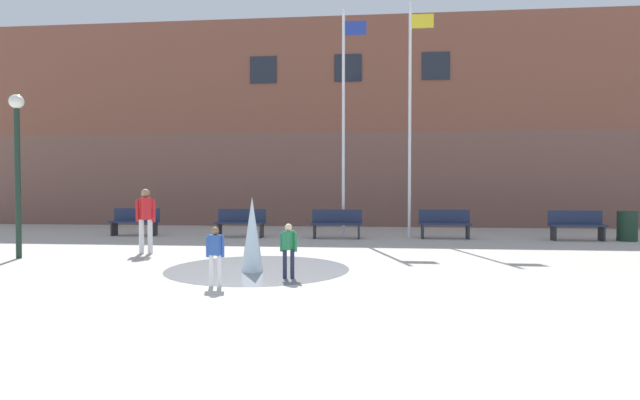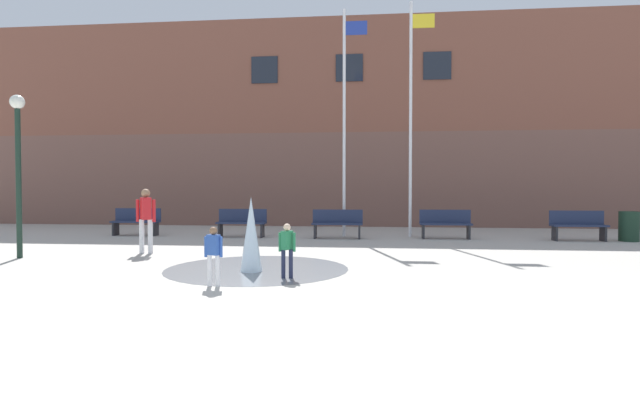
{
  "view_description": "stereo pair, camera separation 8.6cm",
  "coord_description": "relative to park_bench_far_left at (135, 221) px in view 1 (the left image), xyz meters",
  "views": [
    {
      "loc": [
        0.84,
        -5.42,
        1.65
      ],
      "look_at": [
        -0.41,
        7.39,
        1.3
      ],
      "focal_mm": 28.0,
      "sensor_mm": 36.0,
      "label": 1
    },
    {
      "loc": [
        0.93,
        -5.41,
        1.65
      ],
      "look_at": [
        -0.41,
        7.39,
        1.3
      ],
      "focal_mm": 28.0,
      "sensor_mm": 36.0,
      "label": 2
    }
  ],
  "objects": [
    {
      "name": "child_running",
      "position": [
        5.28,
        -8.02,
        0.1
      ],
      "size": [
        0.31,
        0.19,
        0.99
      ],
      "rotation": [
        0.0,
        0.0,
        -0.39
      ],
      "color": "silver",
      "rests_on": "ground"
    },
    {
      "name": "flagpole_left",
      "position": [
        7.0,
        0.52,
        3.5
      ],
      "size": [
        0.8,
        0.1,
        7.47
      ],
      "color": "silver",
      "rests_on": "ground"
    },
    {
      "name": "park_bench_far_left",
      "position": [
        0.0,
        0.0,
        0.0
      ],
      "size": [
        1.6,
        0.44,
        0.91
      ],
      "color": "#28282D",
      "rests_on": "ground"
    },
    {
      "name": "park_bench_left_of_flagpoles",
      "position": [
        3.66,
        -0.13,
        0.0
      ],
      "size": [
        1.6,
        0.44,
        0.91
      ],
      "color": "#28282D",
      "rests_on": "ground"
    },
    {
      "name": "park_bench_under_right_flagpole",
      "position": [
        6.8,
        -0.23,
        0.0
      ],
      "size": [
        1.6,
        0.44,
        0.91
      ],
      "color": "#28282D",
      "rests_on": "ground"
    },
    {
      "name": "flagpole_right",
      "position": [
        9.16,
        0.52,
        3.58
      ],
      "size": [
        0.8,
        0.1,
        7.63
      ],
      "color": "silver",
      "rests_on": "ground"
    },
    {
      "name": "adult_watching",
      "position": [
        2.36,
        -4.28,
        0.45
      ],
      "size": [
        0.5,
        0.39,
        1.59
      ],
      "rotation": [
        0.0,
        0.0,
        -0.91
      ],
      "color": "silver",
      "rests_on": "ground"
    },
    {
      "name": "splash_fountain",
      "position": [
        5.57,
        -6.46,
        0.04
      ],
      "size": [
        3.66,
        3.66,
        1.45
      ],
      "color": "gray",
      "rests_on": "ground"
    },
    {
      "name": "park_bench_far_right",
      "position": [
        14.12,
        -0.16,
        0.0
      ],
      "size": [
        1.6,
        0.44,
        0.91
      ],
      "color": "#28282D",
      "rests_on": "ground"
    },
    {
      "name": "park_bench_near_trashcan",
      "position": [
        10.2,
        0.04,
        0.0
      ],
      "size": [
        1.6,
        0.44,
        0.91
      ],
      "color": "#28282D",
      "rests_on": "ground"
    },
    {
      "name": "trash_can",
      "position": [
        15.58,
        -0.17,
        -0.03
      ],
      "size": [
        0.56,
        0.56,
        0.9
      ],
      "primitive_type": "cylinder",
      "color": "#193323",
      "rests_on": "ground"
    },
    {
      "name": "library_building",
      "position": [
        6.96,
        7.39,
        3.81
      ],
      "size": [
        36.0,
        6.05,
        8.59
      ],
      "color": "brown",
      "rests_on": "ground"
    },
    {
      "name": "lamp_post_left_lane",
      "position": [
        -0.19,
        -5.34,
        1.98
      ],
      "size": [
        0.32,
        0.32,
        3.74
      ],
      "color": "#192D23",
      "rests_on": "ground"
    },
    {
      "name": "ground_plane",
      "position": [
        6.96,
        -10.59,
        -0.48
      ],
      "size": [
        100.0,
        100.0,
        0.0
      ],
      "primitive_type": "plane",
      "color": "#B2ADA3"
    },
    {
      "name": "child_with_pink_shirt",
      "position": [
        6.37,
        -7.2,
        0.1
      ],
      "size": [
        0.31,
        0.24,
        0.99
      ],
      "rotation": [
        0.0,
        0.0,
        -2.11
      ],
      "color": "#1E233D",
      "rests_on": "ground"
    }
  ]
}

